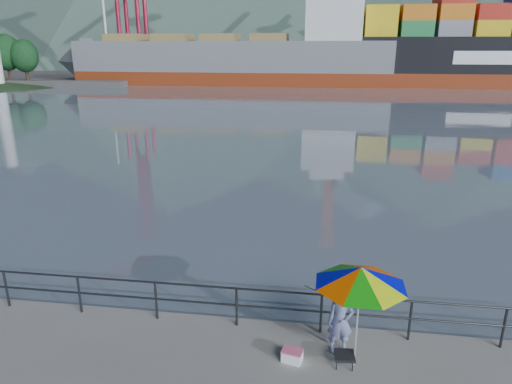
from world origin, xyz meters
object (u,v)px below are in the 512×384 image
(fisherman, at_px, (340,321))
(container_ship, at_px, (490,48))
(beach_umbrella, at_px, (361,276))
(cooler_bag, at_px, (292,356))
(bulk_carrier, at_px, (243,59))

(fisherman, bearing_deg, container_ship, 67.93)
(beach_umbrella, xyz_separation_m, cooler_bag, (-1.30, -0.05, -1.98))
(cooler_bag, relative_size, bulk_carrier, 0.01)
(fisherman, distance_m, cooler_bag, 1.28)
(bulk_carrier, relative_size, container_ship, 0.99)
(beach_umbrella, distance_m, cooler_bag, 2.37)
(cooler_bag, relative_size, container_ship, 0.01)
(container_ship, bearing_deg, beach_umbrella, -109.21)
(fisherman, bearing_deg, cooler_bag, -156.37)
(fisherman, xyz_separation_m, bulk_carrier, (-14.48, 72.26, 3.33))
(beach_umbrella, bearing_deg, bulk_carrier, 101.50)
(beach_umbrella, xyz_separation_m, bulk_carrier, (-14.79, 72.69, 1.99))
(beach_umbrella, bearing_deg, cooler_bag, -177.59)
(bulk_carrier, distance_m, container_ship, 40.51)
(cooler_bag, distance_m, bulk_carrier, 74.09)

